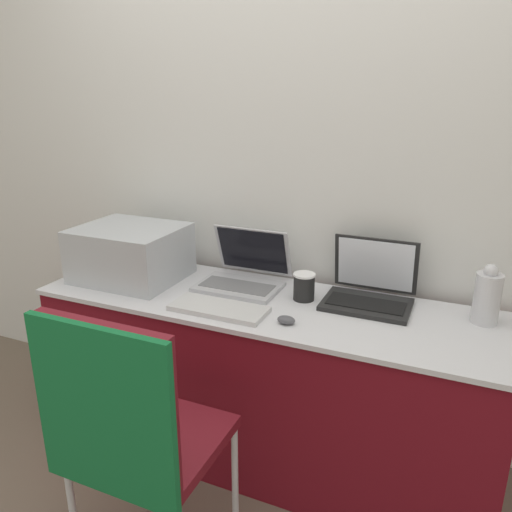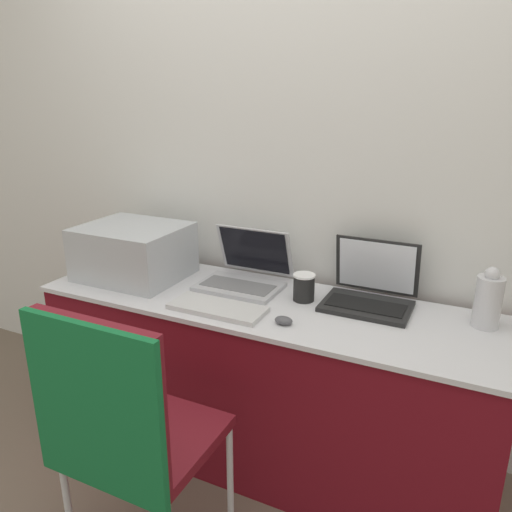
% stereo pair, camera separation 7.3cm
% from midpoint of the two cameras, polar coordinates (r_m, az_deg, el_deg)
% --- Properties ---
extents(ground_plane, '(14.00, 14.00, 0.00)m').
position_cam_midpoint_polar(ground_plane, '(2.26, -3.26, -25.44)').
color(ground_plane, '#6B5B4C').
extents(wall_back, '(8.00, 0.05, 2.60)m').
position_cam_midpoint_polar(wall_back, '(2.23, 3.63, 11.51)').
color(wall_back, silver).
rests_on(wall_back, ground_plane).
extents(table, '(1.91, 0.57, 0.75)m').
position_cam_midpoint_polar(table, '(2.23, -0.15, -13.97)').
color(table, maroon).
rests_on(table, ground_plane).
extents(printer, '(0.46, 0.39, 0.24)m').
position_cam_midpoint_polar(printer, '(2.34, -15.07, 0.55)').
color(printer, '#B2B7BC').
rests_on(printer, table).
extents(laptop_left, '(0.36, 0.32, 0.24)m').
position_cam_midpoint_polar(laptop_left, '(2.21, -2.36, -1.97)').
color(laptop_left, '#B7B7BC').
rests_on(laptop_left, table).
extents(laptop_right, '(0.34, 0.28, 0.25)m').
position_cam_midpoint_polar(laptop_right, '(2.07, 11.89, -3.76)').
color(laptop_right, black).
rests_on(laptop_right, table).
extents(external_keyboard, '(0.38, 0.16, 0.02)m').
position_cam_midpoint_polar(external_keyboard, '(1.97, -5.33, -6.01)').
color(external_keyboard, silver).
rests_on(external_keyboard, table).
extents(coffee_cup, '(0.09, 0.09, 0.11)m').
position_cam_midpoint_polar(coffee_cup, '(2.05, 4.51, -3.51)').
color(coffee_cup, black).
rests_on(coffee_cup, table).
extents(mouse, '(0.07, 0.05, 0.03)m').
position_cam_midpoint_polar(mouse, '(1.86, 2.34, -7.33)').
color(mouse, '#4C4C51').
rests_on(mouse, table).
extents(metal_pitcher, '(0.10, 0.10, 0.23)m').
position_cam_midpoint_polar(metal_pitcher, '(2.00, 23.97, -4.27)').
color(metal_pitcher, silver).
rests_on(metal_pitcher, table).
extents(chair, '(0.46, 0.43, 0.98)m').
position_cam_midpoint_polar(chair, '(1.63, -15.78, -18.11)').
color(chair, maroon).
rests_on(chair, ground_plane).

